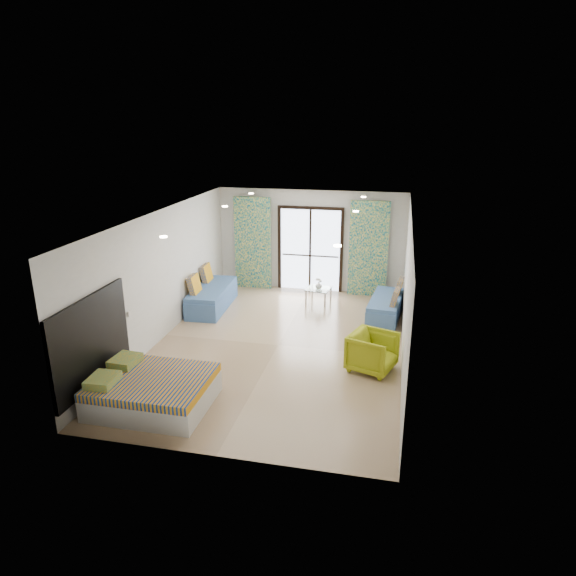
% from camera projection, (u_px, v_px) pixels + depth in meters
% --- Properties ---
extents(floor, '(5.00, 7.50, 0.01)m').
position_uv_depth(floor, '(278.00, 345.00, 10.62)').
color(floor, '#977A5A').
rests_on(floor, ground).
extents(ceiling, '(5.00, 7.50, 0.01)m').
position_uv_depth(ceiling, '(277.00, 216.00, 9.77)').
color(ceiling, silver).
rests_on(ceiling, ground).
extents(wall_back, '(5.00, 0.01, 2.70)m').
position_uv_depth(wall_back, '(311.00, 241.00, 13.67)').
color(wall_back, silver).
rests_on(wall_back, ground).
extents(wall_front, '(5.00, 0.01, 2.70)m').
position_uv_depth(wall_front, '(212.00, 369.00, 6.72)').
color(wall_front, silver).
rests_on(wall_front, ground).
extents(wall_left, '(0.01, 7.50, 2.70)m').
position_uv_depth(wall_left, '(162.00, 275.00, 10.70)').
color(wall_left, silver).
rests_on(wall_left, ground).
extents(wall_right, '(0.01, 7.50, 2.70)m').
position_uv_depth(wall_right, '(406.00, 292.00, 9.69)').
color(wall_right, silver).
rests_on(wall_right, ground).
extents(balcony_door, '(1.76, 0.08, 2.28)m').
position_uv_depth(balcony_door, '(310.00, 245.00, 13.67)').
color(balcony_door, black).
rests_on(balcony_door, floor).
extents(balcony_rail, '(1.52, 0.03, 0.04)m').
position_uv_depth(balcony_rail, '(310.00, 256.00, 13.78)').
color(balcony_rail, '#595451').
rests_on(balcony_rail, balcony_door).
extents(curtain_left, '(1.00, 0.10, 2.50)m').
position_uv_depth(curtain_left, '(253.00, 243.00, 13.85)').
color(curtain_left, beige).
rests_on(curtain_left, floor).
extents(curtain_right, '(1.00, 0.10, 2.50)m').
position_uv_depth(curtain_right, '(368.00, 249.00, 13.22)').
color(curtain_right, beige).
rests_on(curtain_right, floor).
extents(downlight_a, '(0.12, 0.12, 0.02)m').
position_uv_depth(downlight_a, '(163.00, 237.00, 8.21)').
color(downlight_a, '#FFE0B2').
rests_on(downlight_a, ceiling).
extents(downlight_b, '(0.12, 0.12, 0.02)m').
position_uv_depth(downlight_b, '(338.00, 246.00, 7.64)').
color(downlight_b, '#FFE0B2').
rests_on(downlight_b, ceiling).
extents(downlight_c, '(0.12, 0.12, 0.02)m').
position_uv_depth(downlight_c, '(225.00, 206.00, 10.99)').
color(downlight_c, '#FFE0B2').
rests_on(downlight_c, ceiling).
extents(downlight_d, '(0.12, 0.12, 0.02)m').
position_uv_depth(downlight_d, '(356.00, 211.00, 10.42)').
color(downlight_d, '#FFE0B2').
rests_on(downlight_d, ceiling).
extents(downlight_e, '(0.12, 0.12, 0.02)m').
position_uv_depth(downlight_e, '(251.00, 193.00, 12.84)').
color(downlight_e, '#FFE0B2').
rests_on(downlight_e, ceiling).
extents(downlight_f, '(0.12, 0.12, 0.02)m').
position_uv_depth(downlight_f, '(363.00, 197.00, 12.27)').
color(downlight_f, '#FFE0B2').
rests_on(downlight_f, ceiling).
extents(headboard, '(0.06, 2.10, 1.50)m').
position_uv_depth(headboard, '(91.00, 341.00, 8.29)').
color(headboard, black).
rests_on(headboard, floor).
extents(switch_plate, '(0.02, 0.10, 0.10)m').
position_uv_depth(switch_plate, '(130.00, 314.00, 9.45)').
color(switch_plate, silver).
rests_on(switch_plate, wall_left).
extents(bed, '(1.83, 1.49, 0.63)m').
position_uv_depth(bed, '(152.00, 391.00, 8.34)').
color(bed, silver).
rests_on(bed, floor).
extents(daybed_left, '(0.87, 2.01, 0.97)m').
position_uv_depth(daybed_left, '(211.00, 296.00, 12.61)').
color(daybed_left, '#42669D').
rests_on(daybed_left, floor).
extents(daybed_right, '(0.85, 1.79, 0.85)m').
position_uv_depth(daybed_right, '(386.00, 306.00, 12.04)').
color(daybed_right, '#42669D').
rests_on(daybed_right, floor).
extents(coffee_table, '(0.65, 0.65, 0.66)m').
position_uv_depth(coffee_table, '(319.00, 290.00, 12.97)').
color(coffee_table, silver).
rests_on(coffee_table, floor).
extents(vase, '(0.22, 0.22, 0.17)m').
position_uv_depth(vase, '(319.00, 285.00, 12.90)').
color(vase, white).
rests_on(vase, coffee_table).
extents(armchair, '(0.95, 0.98, 0.80)m').
position_uv_depth(armchair, '(373.00, 350.00, 9.47)').
color(armchair, '#A1AB16').
rests_on(armchair, floor).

